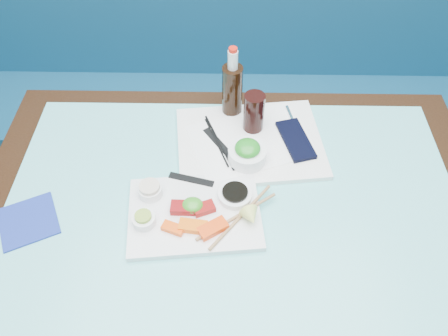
{
  "coord_description": "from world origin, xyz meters",
  "views": [
    {
      "loc": [
        -0.01,
        0.76,
        1.72
      ],
      "look_at": [
        -0.02,
        1.53,
        0.8
      ],
      "focal_mm": 35.0,
      "sensor_mm": 36.0,
      "label": 1
    }
  ],
  "objects_px": {
    "serving_tray": "(250,142)",
    "cola_glass": "(254,112)",
    "sashimi_plate": "(195,214)",
    "cola_bottle_body": "(232,92)",
    "dining_table": "(232,218)",
    "booth_bench": "(232,99)",
    "seaweed_bowl": "(247,155)",
    "blue_napkin": "(28,221)"
  },
  "relations": [
    {
      "from": "serving_tray",
      "to": "cola_glass",
      "type": "bearing_deg",
      "value": 72.91
    },
    {
      "from": "sashimi_plate",
      "to": "cola_bottle_body",
      "type": "bearing_deg",
      "value": 70.31
    },
    {
      "from": "serving_tray",
      "to": "cola_glass",
      "type": "relative_size",
      "value": 3.36
    },
    {
      "from": "dining_table",
      "to": "sashimi_plate",
      "type": "distance_m",
      "value": 0.15
    },
    {
      "from": "booth_bench",
      "to": "serving_tray",
      "type": "height_order",
      "value": "booth_bench"
    },
    {
      "from": "serving_tray",
      "to": "cola_glass",
      "type": "xyz_separation_m",
      "value": [
        0.01,
        0.05,
        0.07
      ]
    },
    {
      "from": "cola_glass",
      "to": "cola_bottle_body",
      "type": "xyz_separation_m",
      "value": [
        -0.06,
        0.08,
        0.01
      ]
    },
    {
      "from": "dining_table",
      "to": "seaweed_bowl",
      "type": "relative_size",
      "value": 12.82
    },
    {
      "from": "cola_bottle_body",
      "to": "blue_napkin",
      "type": "height_order",
      "value": "cola_bottle_body"
    },
    {
      "from": "dining_table",
      "to": "blue_napkin",
      "type": "height_order",
      "value": "blue_napkin"
    },
    {
      "from": "dining_table",
      "to": "seaweed_bowl",
      "type": "height_order",
      "value": "seaweed_bowl"
    },
    {
      "from": "dining_table",
      "to": "cola_glass",
      "type": "distance_m",
      "value": 0.32
    },
    {
      "from": "booth_bench",
      "to": "seaweed_bowl",
      "type": "relative_size",
      "value": 27.48
    },
    {
      "from": "booth_bench",
      "to": "sashimi_plate",
      "type": "bearing_deg",
      "value": -96.3
    },
    {
      "from": "cola_bottle_body",
      "to": "cola_glass",
      "type": "bearing_deg",
      "value": -50.48
    },
    {
      "from": "serving_tray",
      "to": "blue_napkin",
      "type": "bearing_deg",
      "value": -160.69
    },
    {
      "from": "cola_bottle_body",
      "to": "dining_table",
      "type": "bearing_deg",
      "value": -89.38
    },
    {
      "from": "cola_glass",
      "to": "dining_table",
      "type": "bearing_deg",
      "value": -103.16
    },
    {
      "from": "booth_bench",
      "to": "sashimi_plate",
      "type": "relative_size",
      "value": 8.8
    },
    {
      "from": "seaweed_bowl",
      "to": "cola_glass",
      "type": "bearing_deg",
      "value": 81.25
    },
    {
      "from": "sashimi_plate",
      "to": "blue_napkin",
      "type": "xyz_separation_m",
      "value": [
        -0.43,
        -0.03,
        -0.01
      ]
    },
    {
      "from": "sashimi_plate",
      "to": "seaweed_bowl",
      "type": "xyz_separation_m",
      "value": [
        0.14,
        0.18,
        0.03
      ]
    },
    {
      "from": "cola_bottle_body",
      "to": "blue_napkin",
      "type": "relative_size",
      "value": 1.27
    },
    {
      "from": "cola_bottle_body",
      "to": "serving_tray",
      "type": "bearing_deg",
      "value": -67.82
    },
    {
      "from": "booth_bench",
      "to": "dining_table",
      "type": "distance_m",
      "value": 0.89
    },
    {
      "from": "booth_bench",
      "to": "sashimi_plate",
      "type": "height_order",
      "value": "booth_bench"
    },
    {
      "from": "booth_bench",
      "to": "cola_glass",
      "type": "bearing_deg",
      "value": -84.05
    },
    {
      "from": "sashimi_plate",
      "to": "blue_napkin",
      "type": "bearing_deg",
      "value": 177.58
    },
    {
      "from": "sashimi_plate",
      "to": "blue_napkin",
      "type": "distance_m",
      "value": 0.43
    },
    {
      "from": "dining_table",
      "to": "booth_bench",
      "type": "bearing_deg",
      "value": 90.0
    },
    {
      "from": "serving_tray",
      "to": "cola_bottle_body",
      "type": "distance_m",
      "value": 0.16
    },
    {
      "from": "seaweed_bowl",
      "to": "cola_bottle_body",
      "type": "height_order",
      "value": "cola_bottle_body"
    },
    {
      "from": "dining_table",
      "to": "sashimi_plate",
      "type": "height_order",
      "value": "sashimi_plate"
    },
    {
      "from": "serving_tray",
      "to": "sashimi_plate",
      "type": "bearing_deg",
      "value": -126.89
    },
    {
      "from": "cola_bottle_body",
      "to": "blue_napkin",
      "type": "xyz_separation_m",
      "value": [
        -0.53,
        -0.42,
        -0.09
      ]
    },
    {
      "from": "serving_tray",
      "to": "cola_glass",
      "type": "height_order",
      "value": "cola_glass"
    },
    {
      "from": "seaweed_bowl",
      "to": "cola_bottle_body",
      "type": "xyz_separation_m",
      "value": [
        -0.04,
        0.21,
        0.05
      ]
    },
    {
      "from": "cola_glass",
      "to": "blue_napkin",
      "type": "height_order",
      "value": "cola_glass"
    },
    {
      "from": "seaweed_bowl",
      "to": "cola_glass",
      "type": "xyz_separation_m",
      "value": [
        0.02,
        0.13,
        0.04
      ]
    },
    {
      "from": "cola_bottle_body",
      "to": "sashimi_plate",
      "type": "bearing_deg",
      "value": -103.69
    },
    {
      "from": "dining_table",
      "to": "sashimi_plate",
      "type": "relative_size",
      "value": 4.11
    },
    {
      "from": "sashimi_plate",
      "to": "seaweed_bowl",
      "type": "distance_m",
      "value": 0.23
    }
  ]
}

